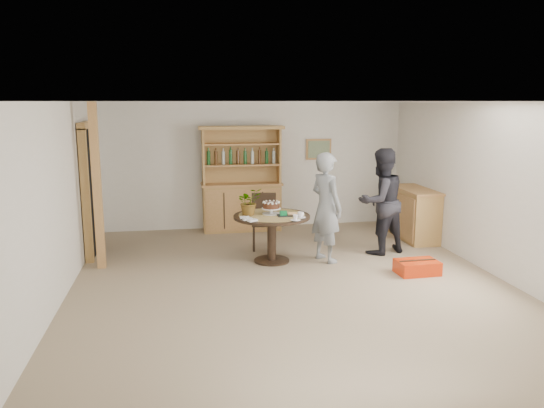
{
  "coord_description": "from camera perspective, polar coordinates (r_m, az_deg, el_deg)",
  "views": [
    {
      "loc": [
        -1.48,
        -6.91,
        2.5
      ],
      "look_at": [
        -0.19,
        0.45,
        1.05
      ],
      "focal_mm": 35.0,
      "sensor_mm": 36.0,
      "label": 1
    }
  ],
  "objects": [
    {
      "name": "ground",
      "position": [
        7.5,
        2.03,
        -8.5
      ],
      "size": [
        7.0,
        7.0,
        0.0
      ],
      "primitive_type": "plane",
      "color": "tan",
      "rests_on": "ground"
    },
    {
      "name": "room_shell",
      "position": [
        7.12,
        2.14,
        4.85
      ],
      "size": [
        6.04,
        7.04,
        2.52
      ],
      "color": "white",
      "rests_on": "ground"
    },
    {
      "name": "doorway",
      "position": [
        9.13,
        -19.01,
        1.61
      ],
      "size": [
        0.13,
        1.1,
        2.18
      ],
      "color": "black",
      "rests_on": "ground"
    },
    {
      "name": "pine_post",
      "position": [
        8.3,
        -18.31,
        1.76
      ],
      "size": [
        0.12,
        0.12,
        2.5
      ],
      "primitive_type": "cube",
      "color": "tan",
      "rests_on": "ground"
    },
    {
      "name": "hutch",
      "position": [
        10.38,
        -3.28,
        0.91
      ],
      "size": [
        1.62,
        0.54,
        2.04
      ],
      "color": "tan",
      "rests_on": "ground"
    },
    {
      "name": "sideboard",
      "position": [
        10.07,
        15.06,
        -1.02
      ],
      "size": [
        0.54,
        1.26,
        0.94
      ],
      "color": "tan",
      "rests_on": "ground"
    },
    {
      "name": "dining_table",
      "position": [
        8.31,
        -0.03,
        -2.2
      ],
      "size": [
        1.2,
        1.2,
        0.76
      ],
      "color": "black",
      "rests_on": "ground"
    },
    {
      "name": "dining_chair",
      "position": [
        9.13,
        -0.86,
        -1.45
      ],
      "size": [
        0.47,
        0.47,
        0.95
      ],
      "rotation": [
        0.0,
        0.0,
        -0.14
      ],
      "color": "black",
      "rests_on": "ground"
    },
    {
      "name": "birthday_cake",
      "position": [
        8.3,
        -0.09,
        -0.25
      ],
      "size": [
        0.3,
        0.3,
        0.2
      ],
      "color": "white",
      "rests_on": "dining_table"
    },
    {
      "name": "flower_vase",
      "position": [
        8.23,
        -2.49,
        0.26
      ],
      "size": [
        0.47,
        0.44,
        0.42
      ],
      "primitive_type": "imported",
      "rotation": [
        0.0,
        0.0,
        0.35
      ],
      "color": "#3F7233",
      "rests_on": "dining_table"
    },
    {
      "name": "gift_tray",
      "position": [
        8.19,
        1.6,
        -1.1
      ],
      "size": [
        0.3,
        0.2,
        0.08
      ],
      "color": "black",
      "rests_on": "dining_table"
    },
    {
      "name": "coffee_cup_a",
      "position": [
        8.08,
        3.11,
        -1.19
      ],
      "size": [
        0.15,
        0.15,
        0.09
      ],
      "color": "white",
      "rests_on": "dining_table"
    },
    {
      "name": "coffee_cup_b",
      "position": [
        7.89,
        2.54,
        -1.51
      ],
      "size": [
        0.15,
        0.15,
        0.08
      ],
      "color": "white",
      "rests_on": "dining_table"
    },
    {
      "name": "napkins",
      "position": [
        7.91,
        -2.56,
        -1.62
      ],
      "size": [
        0.24,
        0.33,
        0.03
      ],
      "color": "white",
      "rests_on": "dining_table"
    },
    {
      "name": "teen_boy",
      "position": [
        8.35,
        5.84,
        -0.36
      ],
      "size": [
        0.64,
        0.75,
        1.73
      ],
      "primitive_type": "imported",
      "rotation": [
        0.0,
        0.0,
        2.01
      ],
      "color": "slate",
      "rests_on": "ground"
    },
    {
      "name": "adult_person",
      "position": [
        8.92,
        11.63,
        0.28
      ],
      "size": [
        1.02,
        0.91,
        1.76
      ],
      "primitive_type": "imported",
      "rotation": [
        0.0,
        0.0,
        3.47
      ],
      "color": "black",
      "rests_on": "ground"
    },
    {
      "name": "red_suitcase",
      "position": [
        8.14,
        15.34,
        -6.57
      ],
      "size": [
        0.61,
        0.42,
        0.21
      ],
      "rotation": [
        0.0,
        0.0,
        0.04
      ],
      "color": "red",
      "rests_on": "ground"
    }
  ]
}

